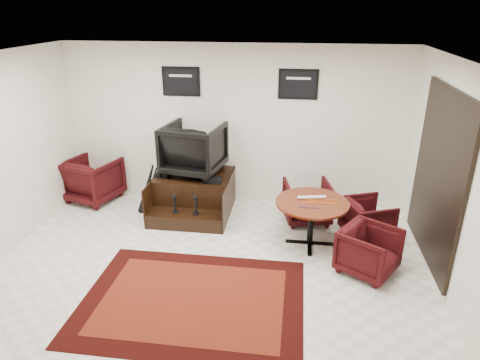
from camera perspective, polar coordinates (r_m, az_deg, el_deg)
name	(u,v)px	position (r m, az deg, el deg)	size (l,w,h in m)	color
ground	(206,274)	(5.94, -4.57, -12.44)	(6.00, 6.00, 0.00)	white
room_shell	(237,147)	(5.17, -0.45, 4.40)	(6.02, 5.02, 2.81)	white
area_rug	(193,300)	(5.50, -6.32, -15.64)	(2.71, 2.03, 0.01)	black
shine_podium	(194,195)	(7.49, -6.16, -1.97)	(1.30, 1.33, 0.67)	black
shine_chair	(194,146)	(7.31, -6.18, 4.49)	(0.94, 0.88, 0.96)	black
shoes_pair	(164,173)	(7.40, -10.09, 0.89)	(0.26, 0.29, 0.09)	black
polish_kit	(214,180)	(7.01, -3.43, -0.05)	(0.24, 0.16, 0.08)	black
umbrella_black	(147,188)	(7.47, -12.30, -1.08)	(0.35, 0.13, 0.94)	black
umbrella_hooked	(151,187)	(7.72, -11.73, -0.86)	(0.29, 0.11, 0.79)	black
armchair_side	(93,178)	(8.28, -19.04, 0.32)	(0.85, 0.80, 0.88)	black
meeting_table	(312,207)	(6.39, 9.56, -3.58)	(1.08, 1.08, 0.70)	#4C170A
table_chair_back	(307,200)	(7.20, 8.94, -2.60)	(0.73, 0.68, 0.75)	black
table_chair_window	(368,217)	(6.93, 16.67, -4.70)	(0.65, 0.61, 0.67)	black
table_chair_corner	(369,249)	(6.04, 16.85, -8.79)	(0.69, 0.65, 0.71)	black
paper_roll	(312,197)	(6.43, 9.52, -2.29)	(0.05, 0.05, 0.42)	white
table_clutter	(320,203)	(6.32, 10.65, -3.01)	(0.57, 0.33, 0.01)	orange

